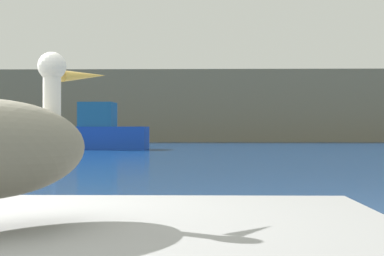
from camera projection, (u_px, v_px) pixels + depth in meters
The scene contains 2 objects.
hillside_backdrop at pixel (190, 108), 67.10m from camera, with size 140.00×15.01×7.50m, color #7F755B.
fishing_boat_blue at pixel (90, 133), 38.17m from camera, with size 7.82×2.70×4.93m.
Camera 1 is at (1.71, -3.12, 1.29)m, focal length 54.58 mm.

